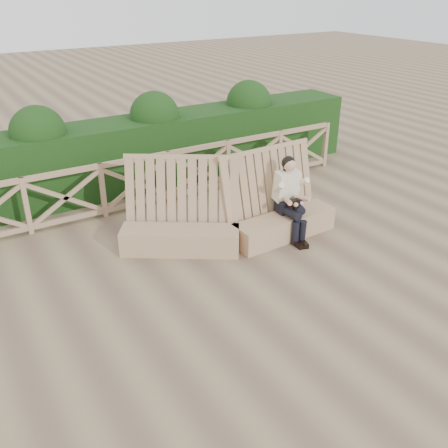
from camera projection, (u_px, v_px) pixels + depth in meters
ground at (229, 289)px, 7.58m from camera, size 60.00×60.00×0.00m
bench at (232, 222)px, 8.79m from camera, size 3.84×1.76×1.56m
woman at (290, 196)px, 8.87m from camera, size 0.46×0.94×1.48m
guardrail at (137, 183)px, 10.01m from camera, size 10.10×0.09×1.10m
hedge at (115, 157)px, 10.84m from camera, size 12.00×1.20×1.50m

